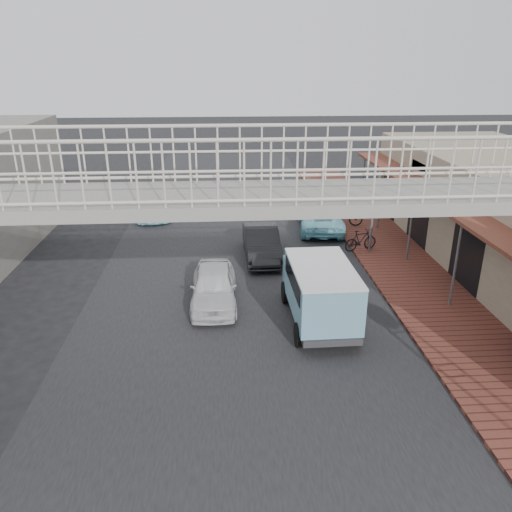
{
  "coord_description": "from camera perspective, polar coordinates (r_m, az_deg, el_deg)",
  "views": [
    {
      "loc": [
        -0.35,
        -13.04,
        7.54
      ],
      "look_at": [
        0.62,
        1.46,
        1.8
      ],
      "focal_mm": 35.0,
      "sensor_mm": 36.0,
      "label": 1
    }
  ],
  "objects": [
    {
      "name": "ground",
      "position": [
        15.07,
        -2.02,
        -8.49
      ],
      "size": [
        120.0,
        120.0,
        0.0
      ],
      "primitive_type": "plane",
      "color": "black",
      "rests_on": "ground"
    },
    {
      "name": "road_strip",
      "position": [
        15.07,
        -2.02,
        -8.47
      ],
      "size": [
        10.0,
        60.0,
        0.01
      ],
      "primitive_type": "cube",
      "color": "black",
      "rests_on": "ground"
    },
    {
      "name": "sidewalk",
      "position": [
        18.98,
        17.69,
        -2.78
      ],
      "size": [
        3.0,
        40.0,
        0.1
      ],
      "primitive_type": "cube",
      "color": "brown",
      "rests_on": "ground"
    },
    {
      "name": "footbridge",
      "position": [
        10.05,
        -1.47,
        -4.2
      ],
      "size": [
        16.4,
        2.4,
        6.34
      ],
      "color": "gray",
      "rests_on": "ground"
    },
    {
      "name": "white_hatchback",
      "position": [
        16.43,
        -4.85,
        -3.43
      ],
      "size": [
        1.49,
        3.66,
        1.24
      ],
      "primitive_type": "imported",
      "rotation": [
        0.0,
        0.0,
        -0.0
      ],
      "color": "silver",
      "rests_on": "ground"
    },
    {
      "name": "dark_sedan",
      "position": [
        20.13,
        0.64,
        1.48
      ],
      "size": [
        1.43,
        3.88,
        1.27
      ],
      "primitive_type": "imported",
      "rotation": [
        0.0,
        0.0,
        0.02
      ],
      "color": "black",
      "rests_on": "ground"
    },
    {
      "name": "angkot_curb",
      "position": [
        23.77,
        7.39,
        4.36
      ],
      "size": [
        2.42,
        4.43,
        1.18
      ],
      "primitive_type": "imported",
      "rotation": [
        0.0,
        0.0,
        3.03
      ],
      "color": "#80CDDE",
      "rests_on": "ground"
    },
    {
      "name": "angkot_far",
      "position": [
        26.42,
        -11.7,
        5.88
      ],
      "size": [
        2.19,
        4.34,
        1.21
      ],
      "primitive_type": "imported",
      "rotation": [
        0.0,
        0.0,
        0.12
      ],
      "color": "#7DC8D9",
      "rests_on": "ground"
    },
    {
      "name": "angkot_van",
      "position": [
        15.04,
        7.32,
        -3.4
      ],
      "size": [
        1.9,
        4.02,
        1.95
      ],
      "rotation": [
        0.0,
        0.0,
        0.02
      ],
      "color": "black",
      "rests_on": "ground"
    },
    {
      "name": "motorcycle_near",
      "position": [
        24.25,
        9.84,
        4.63
      ],
      "size": [
        2.03,
        0.98,
        1.03
      ],
      "primitive_type": "imported",
      "rotation": [
        0.0,
        0.0,
        1.41
      ],
      "color": "black",
      "rests_on": "sidewalk"
    },
    {
      "name": "motorcycle_far",
      "position": [
        21.16,
        11.88,
        1.77
      ],
      "size": [
        1.55,
        0.85,
        0.89
      ],
      "primitive_type": "imported",
      "rotation": [
        0.0,
        0.0,
        1.88
      ],
      "color": "black",
      "rests_on": "sidewalk"
    },
    {
      "name": "arrow_sign",
      "position": [
        20.93,
        15.17,
        7.02
      ],
      "size": [
        1.83,
        1.21,
        3.04
      ],
      "rotation": [
        0.0,
        0.0,
        0.27
      ],
      "color": "#59595B",
      "rests_on": "sidewalk"
    }
  ]
}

